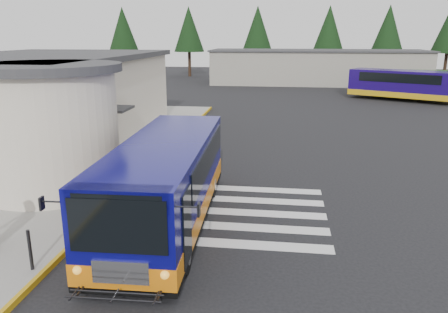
# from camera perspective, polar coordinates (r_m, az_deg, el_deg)

# --- Properties ---
(ground) EXTENTS (140.00, 140.00, 0.00)m
(ground) POSITION_cam_1_polar(r_m,az_deg,el_deg) (16.13, 0.47, -6.11)
(ground) COLOR black
(ground) RESTS_ON ground
(sidewalk) EXTENTS (10.00, 34.00, 0.15)m
(sidewalk) POSITION_cam_1_polar(r_m,az_deg,el_deg) (22.56, -21.47, -0.66)
(sidewalk) COLOR gray
(sidewalk) RESTS_ON ground
(curb_strip) EXTENTS (0.12, 34.00, 0.16)m
(curb_strip) POSITION_cam_1_polar(r_m,az_deg,el_deg) (20.63, -9.35, -1.20)
(curb_strip) COLOR gold
(curb_strip) RESTS_ON ground
(station_building) EXTENTS (12.70, 18.70, 4.80)m
(station_building) POSITION_cam_1_polar(r_m,az_deg,el_deg) (25.44, -22.57, 6.73)
(station_building) COLOR beige
(station_building) RESTS_ON ground
(crosswalk) EXTENTS (8.00, 5.35, 0.01)m
(crosswalk) POSITION_cam_1_polar(r_m,az_deg,el_deg) (15.46, -1.75, -7.08)
(crosswalk) COLOR silver
(crosswalk) RESTS_ON ground
(depot_building) EXTENTS (26.40, 8.40, 4.20)m
(depot_building) POSITION_cam_1_polar(r_m,az_deg,el_deg) (57.15, 12.01, 11.38)
(depot_building) COLOR gray
(depot_building) RESTS_ON ground
(tree_line) EXTENTS (58.40, 4.40, 10.00)m
(tree_line) POSITION_cam_1_polar(r_m,az_deg,el_deg) (65.03, 12.00, 15.97)
(tree_line) COLOR black
(tree_line) RESTS_ON ground
(transit_bus) EXTENTS (3.58, 9.90, 2.77)m
(transit_bus) POSITION_cam_1_polar(r_m,az_deg,el_deg) (14.08, -7.59, -3.79)
(transit_bus) COLOR #090862
(transit_bus) RESTS_ON ground
(pedestrian_a) EXTENTS (0.61, 0.67, 1.53)m
(pedestrian_a) POSITION_cam_1_polar(r_m,az_deg,el_deg) (16.60, -22.33, -3.34)
(pedestrian_a) COLOR black
(pedestrian_a) RESTS_ON sidewalk
(bollard) EXTENTS (0.09, 0.09, 1.10)m
(bollard) POSITION_cam_1_polar(r_m,az_deg,el_deg) (12.35, -24.00, -11.09)
(bollard) COLOR black
(bollard) RESTS_ON sidewalk
(far_bus_a) EXTENTS (9.47, 6.69, 2.41)m
(far_bus_a) POSITION_cam_1_polar(r_m,az_deg,el_deg) (44.65, 22.17, 8.80)
(far_bus_a) COLOR #170751
(far_bus_a) RESTS_ON ground
(far_bus_b) EXTENTS (9.07, 3.67, 2.27)m
(far_bus_b) POSITION_cam_1_polar(r_m,az_deg,el_deg) (47.51, 24.17, 8.83)
(far_bus_b) COLOR #204D14
(far_bus_b) RESTS_ON ground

